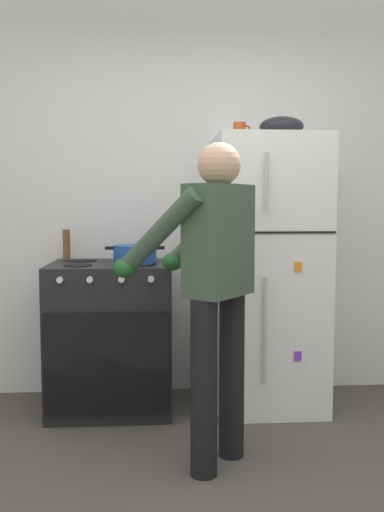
{
  "coord_description": "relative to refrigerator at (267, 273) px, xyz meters",
  "views": [
    {
      "loc": [
        -0.26,
        -2.01,
        1.3
      ],
      "look_at": [
        -0.03,
        1.32,
        1.0
      ],
      "focal_mm": 39.67,
      "sensor_mm": 36.0,
      "label": 1
    }
  ],
  "objects": [
    {
      "name": "red_pot",
      "position": [
        -0.85,
        -0.05,
        0.13
      ],
      "size": [
        0.37,
        0.27,
        0.11
      ],
      "color": "#19479E",
      "rests_on": "stove_range"
    },
    {
      "name": "person_cook",
      "position": [
        -0.45,
        -0.84,
        0.09
      ],
      "size": [
        0.71,
        0.72,
        1.6
      ],
      "color": "black",
      "rests_on": "ground"
    },
    {
      "name": "coffee_mug",
      "position": [
        -0.18,
        0.05,
        0.91
      ],
      "size": [
        0.11,
        0.08,
        0.1
      ],
      "color": "#B24C1E",
      "rests_on": "refrigerator"
    },
    {
      "name": "mixing_bowl",
      "position": [
        0.08,
        0.0,
        0.93
      ],
      "size": [
        0.28,
        0.28,
        0.13
      ],
      "primitive_type": "ellipsoid",
      "color": "black",
      "rests_on": "refrigerator"
    },
    {
      "name": "kitchen_wall_back",
      "position": [
        -0.47,
        0.38,
        0.48
      ],
      "size": [
        6.0,
        0.1,
        2.7
      ],
      "primitive_type": "cube",
      "color": "white",
      "rests_on": "ground"
    },
    {
      "name": "pepper_mill",
      "position": [
        -1.31,
        0.2,
        0.17
      ],
      "size": [
        0.05,
        0.05,
        0.2
      ],
      "primitive_type": "cylinder",
      "color": "brown",
      "rests_on": "stove_range"
    },
    {
      "name": "refrigerator",
      "position": [
        0.0,
        0.0,
        0.0
      ],
      "size": [
        0.68,
        0.72,
        1.73
      ],
      "color": "white",
      "rests_on": "ground"
    },
    {
      "name": "stove_range",
      "position": [
        -1.01,
        -0.01,
        -0.4
      ],
      "size": [
        0.76,
        0.67,
        0.94
      ],
      "color": "black",
      "rests_on": "ground"
    }
  ]
}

